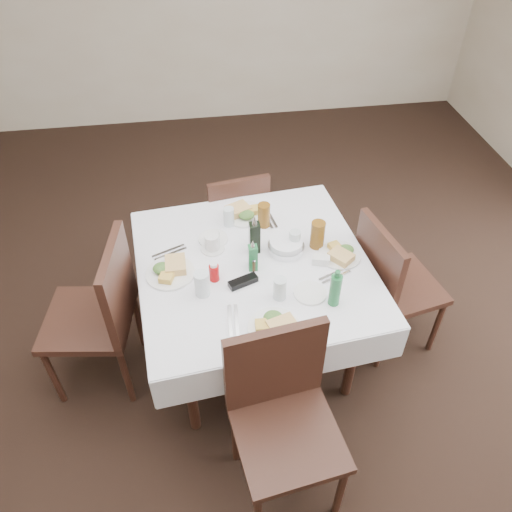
# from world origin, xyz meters

# --- Properties ---
(ground_plane) EXTENTS (7.00, 7.00, 0.00)m
(ground_plane) POSITION_xyz_m (0.00, 0.00, 0.00)
(ground_plane) COLOR black
(room_shell) EXTENTS (6.04, 7.04, 2.80)m
(room_shell) POSITION_xyz_m (0.00, 0.00, 1.71)
(room_shell) COLOR #C3B195
(room_shell) RESTS_ON ground
(dining_table) EXTENTS (1.40, 1.40, 0.76)m
(dining_table) POSITION_xyz_m (0.17, 0.21, 0.68)
(dining_table) COLOR #321A10
(dining_table) RESTS_ON ground
(chair_north) EXTENTS (0.48, 0.48, 0.88)m
(chair_north) POSITION_xyz_m (0.15, 0.97, 0.50)
(chair_north) COLOR #321A10
(chair_north) RESTS_ON ground
(chair_south) EXTENTS (0.54, 0.54, 1.01)m
(chair_south) POSITION_xyz_m (0.18, -0.59, 0.58)
(chair_south) COLOR #321A10
(chair_south) RESTS_ON ground
(chair_east) EXTENTS (0.53, 0.53, 0.96)m
(chair_east) POSITION_xyz_m (0.98, 0.17, 0.55)
(chair_east) COLOR #321A10
(chair_east) RESTS_ON ground
(chair_west) EXTENTS (0.55, 0.55, 1.02)m
(chair_west) POSITION_xyz_m (-0.69, 0.16, 0.58)
(chair_west) COLOR #321A10
(chair_west) RESTS_ON ground
(meal_north) EXTENTS (0.26, 0.26, 0.06)m
(meal_north) POSITION_xyz_m (0.17, 0.65, 0.78)
(meal_north) COLOR white
(meal_north) RESTS_ON dining_table
(meal_south) EXTENTS (0.26, 0.26, 0.06)m
(meal_south) POSITION_xyz_m (0.21, -0.26, 0.78)
(meal_south) COLOR white
(meal_south) RESTS_ON dining_table
(meal_east) EXTENTS (0.24, 0.24, 0.05)m
(meal_east) POSITION_xyz_m (0.66, 0.20, 0.78)
(meal_east) COLOR white
(meal_east) RESTS_ON dining_table
(meal_west) EXTENTS (0.27, 0.27, 0.06)m
(meal_west) POSITION_xyz_m (-0.29, 0.20, 0.79)
(meal_west) COLOR white
(meal_west) RESTS_ON dining_table
(side_plate_a) EXTENTS (0.17, 0.17, 0.01)m
(side_plate_a) POSITION_xyz_m (-0.04, 0.45, 0.77)
(side_plate_a) COLOR white
(side_plate_a) RESTS_ON dining_table
(side_plate_b) EXTENTS (0.17, 0.17, 0.01)m
(side_plate_b) POSITION_xyz_m (0.43, -0.06, 0.77)
(side_plate_b) COLOR white
(side_plate_b) RESTS_ON dining_table
(water_n) EXTENTS (0.06, 0.06, 0.12)m
(water_n) POSITION_xyz_m (0.07, 0.58, 0.82)
(water_n) COLOR silver
(water_n) RESTS_ON dining_table
(water_s) EXTENTS (0.07, 0.07, 0.13)m
(water_s) POSITION_xyz_m (0.27, -0.06, 0.83)
(water_s) COLOR silver
(water_s) RESTS_ON dining_table
(water_e) EXTENTS (0.06, 0.06, 0.12)m
(water_e) POSITION_xyz_m (0.42, 0.31, 0.82)
(water_e) COLOR silver
(water_e) RESTS_ON dining_table
(water_w) EXTENTS (0.08, 0.08, 0.14)m
(water_w) POSITION_xyz_m (-0.13, 0.02, 0.83)
(water_w) COLOR silver
(water_w) RESTS_ON dining_table
(iced_tea_a) EXTENTS (0.07, 0.07, 0.15)m
(iced_tea_a) POSITION_xyz_m (0.28, 0.54, 0.84)
(iced_tea_a) COLOR brown
(iced_tea_a) RESTS_ON dining_table
(iced_tea_b) EXTENTS (0.08, 0.08, 0.17)m
(iced_tea_b) POSITION_xyz_m (0.55, 0.31, 0.85)
(iced_tea_b) COLOR brown
(iced_tea_b) RESTS_ON dining_table
(bread_basket) EXTENTS (0.21, 0.21, 0.07)m
(bread_basket) POSITION_xyz_m (0.37, 0.30, 0.79)
(bread_basket) COLOR silver
(bread_basket) RESTS_ON dining_table
(oil_cruet_dark) EXTENTS (0.06, 0.06, 0.25)m
(oil_cruet_dark) POSITION_xyz_m (0.19, 0.32, 0.87)
(oil_cruet_dark) COLOR black
(oil_cruet_dark) RESTS_ON dining_table
(oil_cruet_green) EXTENTS (0.05, 0.05, 0.20)m
(oil_cruet_green) POSITION_xyz_m (0.16, 0.17, 0.85)
(oil_cruet_green) COLOR #206D38
(oil_cruet_green) RESTS_ON dining_table
(ketchup_bottle) EXTENTS (0.05, 0.05, 0.12)m
(ketchup_bottle) POSITION_xyz_m (-0.06, 0.12, 0.82)
(ketchup_bottle) COLOR #B4080A
(ketchup_bottle) RESTS_ON dining_table
(salt_shaker) EXTENTS (0.03, 0.03, 0.07)m
(salt_shaker) POSITION_xyz_m (0.16, 0.21, 0.80)
(salt_shaker) COLOR white
(salt_shaker) RESTS_ON dining_table
(pepper_shaker) EXTENTS (0.04, 0.04, 0.08)m
(pepper_shaker) POSITION_xyz_m (0.16, 0.17, 0.80)
(pepper_shaker) COLOR #44341C
(pepper_shaker) RESTS_ON dining_table
(coffee_mug) EXTENTS (0.14, 0.14, 0.10)m
(coffee_mug) POSITION_xyz_m (-0.05, 0.37, 0.81)
(coffee_mug) COLOR white
(coffee_mug) RESTS_ON dining_table
(sunglasses) EXTENTS (0.17, 0.10, 0.03)m
(sunglasses) POSITION_xyz_m (0.09, 0.06, 0.78)
(sunglasses) COLOR black
(sunglasses) RESTS_ON dining_table
(green_bottle) EXTENTS (0.06, 0.06, 0.22)m
(green_bottle) POSITION_xyz_m (0.53, -0.14, 0.86)
(green_bottle) COLOR #206D38
(green_bottle) RESTS_ON dining_table
(sugar_caddy) EXTENTS (0.11, 0.08, 0.05)m
(sugar_caddy) POSITION_xyz_m (0.54, 0.16, 0.79)
(sugar_caddy) COLOR white
(sugar_caddy) RESTS_ON dining_table
(cutlery_n) EXTENTS (0.08, 0.19, 0.01)m
(cutlery_n) POSITION_xyz_m (0.32, 0.59, 0.77)
(cutlery_n) COLOR silver
(cutlery_n) RESTS_ON dining_table
(cutlery_s) EXTENTS (0.06, 0.21, 0.01)m
(cutlery_s) POSITION_xyz_m (0.01, -0.19, 0.77)
(cutlery_s) COLOR silver
(cutlery_s) RESTS_ON dining_table
(cutlery_e) EXTENTS (0.19, 0.11, 0.01)m
(cutlery_e) POSITION_xyz_m (0.59, 0.05, 0.77)
(cutlery_e) COLOR silver
(cutlery_e) RESTS_ON dining_table
(cutlery_w) EXTENTS (0.20, 0.12, 0.01)m
(cutlery_w) POSITION_xyz_m (-0.29, 0.37, 0.77)
(cutlery_w) COLOR silver
(cutlery_w) RESTS_ON dining_table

